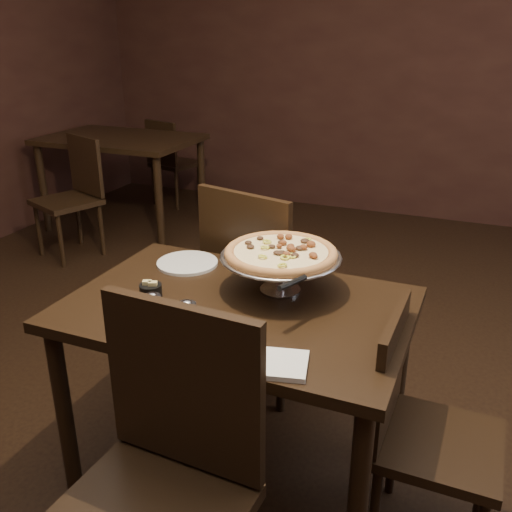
% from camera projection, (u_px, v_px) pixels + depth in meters
% --- Properties ---
extents(room, '(6.04, 7.04, 2.84)m').
position_uv_depth(room, '(295.00, 109.00, 1.78)').
color(room, black).
rests_on(room, ground).
extents(dining_table, '(1.20, 0.80, 0.74)m').
position_uv_depth(dining_table, '(238.00, 328.00, 2.03)').
color(dining_table, black).
rests_on(dining_table, ground).
extents(background_table, '(1.25, 0.83, 0.78)m').
position_uv_depth(background_table, '(121.00, 149.00, 4.75)').
color(background_table, black).
rests_on(background_table, ground).
extents(pizza_stand, '(0.44, 0.44, 0.18)m').
position_uv_depth(pizza_stand, '(281.00, 253.00, 2.03)').
color(pizza_stand, '#AEADB4').
rests_on(pizza_stand, dining_table).
extents(parmesan_shaker, '(0.06, 0.06, 0.10)m').
position_uv_depth(parmesan_shaker, '(153.00, 308.00, 1.86)').
color(parmesan_shaker, beige).
rests_on(parmesan_shaker, dining_table).
extents(pepper_flake_shaker, '(0.06, 0.06, 0.11)m').
position_uv_depth(pepper_flake_shaker, '(187.00, 316.00, 1.80)').
color(pepper_flake_shaker, maroon).
rests_on(pepper_flake_shaker, dining_table).
extents(packet_caddy, '(0.08, 0.08, 0.06)m').
position_uv_depth(packet_caddy, '(151.00, 290.00, 2.03)').
color(packet_caddy, black).
rests_on(packet_caddy, dining_table).
extents(napkin_stack, '(0.18, 0.18, 0.02)m').
position_uv_depth(napkin_stack, '(281.00, 364.00, 1.62)').
color(napkin_stack, white).
rests_on(napkin_stack, dining_table).
extents(plate_left, '(0.25, 0.25, 0.01)m').
position_uv_depth(plate_left, '(187.00, 263.00, 2.31)').
color(plate_left, silver).
rests_on(plate_left, dining_table).
extents(plate_near, '(0.27, 0.27, 0.01)m').
position_uv_depth(plate_near, '(174.00, 341.00, 1.74)').
color(plate_near, silver).
rests_on(plate_near, dining_table).
extents(serving_spatula, '(0.15, 0.15, 0.02)m').
position_uv_depth(serving_spatula, '(292.00, 283.00, 1.81)').
color(serving_spatula, '#AEADB4').
rests_on(serving_spatula, pizza_stand).
extents(chair_far, '(0.57, 0.57, 1.01)m').
position_uv_depth(chair_far, '(262.00, 283.00, 2.61)').
color(chair_far, black).
rests_on(chair_far, ground).
extents(chair_near, '(0.49, 0.49, 1.00)m').
position_uv_depth(chair_near, '(160.00, 481.00, 1.48)').
color(chair_near, black).
rests_on(chair_near, ground).
extents(chair_side, '(0.40, 0.40, 0.83)m').
position_uv_depth(chair_side, '(420.00, 424.00, 1.83)').
color(chair_side, black).
rests_on(chair_side, ground).
extents(bg_chair_far, '(0.47, 0.47, 0.82)m').
position_uv_depth(bg_chair_far, '(170.00, 159.00, 5.43)').
color(bg_chair_far, black).
rests_on(bg_chair_far, ground).
extents(bg_chair_near, '(0.54, 0.54, 0.89)m').
position_uv_depth(bg_chair_near, '(74.00, 192.00, 4.25)').
color(bg_chair_near, black).
rests_on(bg_chair_near, ground).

